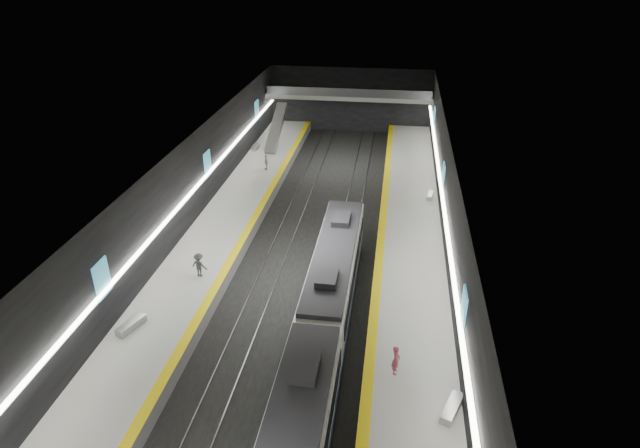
% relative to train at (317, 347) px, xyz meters
% --- Properties ---
extents(ground, '(70.00, 70.00, 0.00)m').
position_rel_train_xyz_m(ground, '(-2.50, 9.24, -2.20)').
color(ground, black).
rests_on(ground, ground).
extents(ceiling, '(20.00, 70.00, 0.04)m').
position_rel_train_xyz_m(ceiling, '(-2.50, 9.24, 5.80)').
color(ceiling, beige).
rests_on(ceiling, wall_left).
extents(wall_left, '(0.04, 70.00, 8.00)m').
position_rel_train_xyz_m(wall_left, '(-12.50, 9.24, 1.80)').
color(wall_left, black).
rests_on(wall_left, ground).
extents(wall_right, '(0.04, 70.00, 8.00)m').
position_rel_train_xyz_m(wall_right, '(7.50, 9.24, 1.80)').
color(wall_right, black).
rests_on(wall_right, ground).
extents(wall_back, '(20.00, 0.04, 8.00)m').
position_rel_train_xyz_m(wall_back, '(-2.50, 44.24, 1.80)').
color(wall_back, black).
rests_on(wall_back, ground).
extents(platform_left, '(5.00, 70.00, 1.00)m').
position_rel_train_xyz_m(platform_left, '(-10.00, 9.24, -1.70)').
color(platform_left, slate).
rests_on(platform_left, ground).
extents(tile_surface_left, '(5.00, 70.00, 0.02)m').
position_rel_train_xyz_m(tile_surface_left, '(-10.00, 9.24, -1.19)').
color(tile_surface_left, '#B5B6B0').
rests_on(tile_surface_left, platform_left).
extents(tactile_strip_left, '(0.60, 70.00, 0.02)m').
position_rel_train_xyz_m(tactile_strip_left, '(-7.80, 9.24, -1.18)').
color(tactile_strip_left, yellow).
rests_on(tactile_strip_left, platform_left).
extents(platform_right, '(5.00, 70.00, 1.00)m').
position_rel_train_xyz_m(platform_right, '(5.00, 9.24, -1.70)').
color(platform_right, slate).
rests_on(platform_right, ground).
extents(tile_surface_right, '(5.00, 70.00, 0.02)m').
position_rel_train_xyz_m(tile_surface_right, '(5.00, 9.24, -1.19)').
color(tile_surface_right, '#B5B6B0').
rests_on(tile_surface_right, platform_right).
extents(tactile_strip_right, '(0.60, 70.00, 0.02)m').
position_rel_train_xyz_m(tactile_strip_right, '(2.80, 9.24, -1.18)').
color(tactile_strip_right, yellow).
rests_on(tactile_strip_right, platform_right).
extents(rails, '(6.52, 70.00, 0.12)m').
position_rel_train_xyz_m(rails, '(-2.50, 9.24, -2.14)').
color(rails, gray).
rests_on(rails, ground).
extents(train, '(2.69, 30.04, 3.60)m').
position_rel_train_xyz_m(train, '(0.00, 0.00, 0.00)').
color(train, '#0E1C34').
rests_on(train, ground).
extents(ad_posters, '(19.94, 53.50, 2.20)m').
position_rel_train_xyz_m(ad_posters, '(-2.50, 10.24, 2.30)').
color(ad_posters, '#43A9CB').
rests_on(ad_posters, wall_left).
extents(cove_light_left, '(0.25, 68.60, 0.12)m').
position_rel_train_xyz_m(cove_light_left, '(-12.30, 9.24, 1.60)').
color(cove_light_left, white).
rests_on(cove_light_left, wall_left).
extents(cove_light_right, '(0.25, 68.60, 0.12)m').
position_rel_train_xyz_m(cove_light_right, '(7.30, 9.24, 1.60)').
color(cove_light_right, white).
rests_on(cove_light_right, wall_right).
extents(mezzanine_bridge, '(20.00, 3.00, 1.50)m').
position_rel_train_xyz_m(mezzanine_bridge, '(-2.50, 42.17, 2.84)').
color(mezzanine_bridge, gray).
rests_on(mezzanine_bridge, wall_left).
extents(escalator, '(1.20, 7.50, 3.92)m').
position_rel_train_xyz_m(escalator, '(-10.00, 35.24, 0.70)').
color(escalator, '#99999E').
rests_on(escalator, platform_left).
extents(bench_left_near, '(1.18, 2.05, 0.48)m').
position_rel_train_xyz_m(bench_left_near, '(-11.31, 1.37, -0.95)').
color(bench_left_near, '#99999E').
rests_on(bench_left_near, platform_left).
extents(bench_left_far, '(0.58, 1.86, 0.45)m').
position_rel_train_xyz_m(bench_left_far, '(-12.00, 33.13, -0.97)').
color(bench_left_far, '#99999E').
rests_on(bench_left_far, platform_left).
extents(bench_right_near, '(1.29, 2.11, 0.50)m').
position_rel_train_xyz_m(bench_right_near, '(6.94, -2.41, -0.95)').
color(bench_right_near, '#99999E').
rests_on(bench_right_near, platform_right).
extents(bench_right_far, '(0.72, 1.65, 0.39)m').
position_rel_train_xyz_m(bench_right_far, '(6.82, 22.82, -1.00)').
color(bench_right_far, '#99999E').
rests_on(bench_right_far, platform_right).
extents(passenger_right_a, '(0.44, 0.64, 1.71)m').
position_rel_train_xyz_m(passenger_right_a, '(4.17, -0.06, -0.34)').
color(passenger_right_a, '#A83E50').
rests_on(passenger_right_a, platform_right).
extents(passenger_left_a, '(0.66, 1.01, 1.59)m').
position_rel_train_xyz_m(passenger_left_a, '(-9.34, 27.31, -0.40)').
color(passenger_left_a, beige).
rests_on(passenger_left_a, platform_left).
extents(passenger_left_b, '(1.24, 0.88, 1.74)m').
position_rel_train_xyz_m(passenger_left_b, '(-9.23, 7.42, -0.32)').
color(passenger_left_b, '#3B3C43').
rests_on(passenger_left_b, platform_left).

